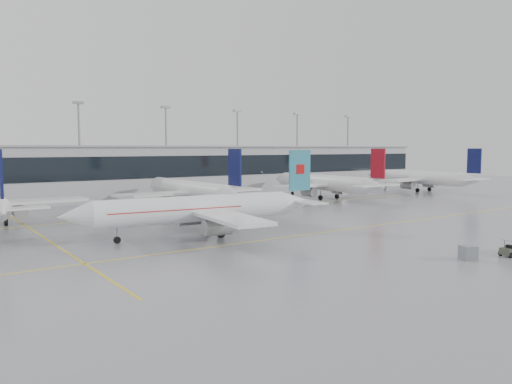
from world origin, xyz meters
TOP-DOWN VIEW (x-y plane):
  - ground at (0.00, 0.00)m, footprint 320.00×320.00m
  - taxi_line_main at (0.00, 0.00)m, footprint 120.00×0.25m
  - taxi_line_north at (0.00, 30.00)m, footprint 120.00×0.25m
  - taxi_line_cross at (-30.00, 15.00)m, footprint 0.25×60.00m
  - terminal at (0.00, 62.00)m, footprint 180.00×15.00m
  - terminal_glass at (0.00, 54.45)m, footprint 180.00×0.20m
  - terminal_roof at (0.00, 62.00)m, footprint 182.00×16.00m
  - light_masts at (0.00, 68.00)m, footprint 156.40×1.00m
  - air_canada_jet at (-11.81, 7.34)m, footprint 36.71×29.57m
  - parked_jet_c at (-0.00, 33.69)m, footprint 29.64×36.96m
  - parked_jet_d at (35.00, 33.69)m, footprint 29.64×36.96m
  - parked_jet_e at (70.00, 33.69)m, footprint 29.64×36.96m
  - baggage_tug at (9.56, -23.36)m, footprint 3.81×1.96m
  - gse_unit at (3.91, -21.63)m, footprint 1.93×1.87m

SIDE VIEW (x-z plane):
  - ground at x=0.00m, z-range 0.00..0.00m
  - taxi_line_main at x=0.00m, z-range 0.00..0.01m
  - taxi_line_north at x=0.00m, z-range 0.00..0.01m
  - taxi_line_cross at x=-30.00m, z-range 0.00..0.01m
  - baggage_tug at x=9.56m, z-range -0.27..1.55m
  - gse_unit at x=3.91m, z-range 0.00..1.52m
  - air_canada_jet at x=-11.81m, z-range -2.11..9.43m
  - parked_jet_c at x=0.00m, z-range -2.15..9.57m
  - parked_jet_d at x=35.00m, z-range -2.15..9.57m
  - parked_jet_e at x=70.00m, z-range -2.15..9.57m
  - terminal at x=0.00m, z-range 0.00..12.00m
  - terminal_glass at x=0.00m, z-range 5.00..10.00m
  - terminal_roof at x=0.00m, z-range 12.00..12.40m
  - light_masts at x=0.00m, z-range 2.04..24.64m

